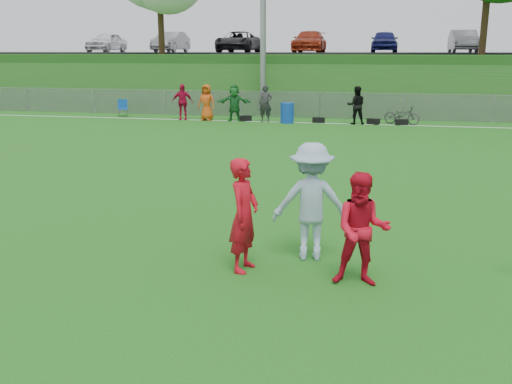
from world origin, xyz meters
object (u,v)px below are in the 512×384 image
(player_red_left, at_px, (244,215))
(player_blue, at_px, (311,202))
(bicycle, at_px, (402,115))
(player_red_center, at_px, (362,230))
(recycling_bin, at_px, (287,113))

(player_red_left, xyz_separation_m, player_blue, (0.92, 0.71, 0.07))
(player_blue, distance_m, bicycle, 17.95)
(player_red_center, relative_size, player_blue, 0.87)
(player_red_center, bearing_deg, recycling_bin, 99.28)
(bicycle, bearing_deg, player_blue, -166.29)
(player_red_center, height_order, recycling_bin, player_red_center)
(player_red_left, distance_m, player_red_center, 1.76)
(player_red_left, bearing_deg, player_red_center, -87.30)
(recycling_bin, xyz_separation_m, bicycle, (5.13, 0.57, -0.03))
(player_red_center, relative_size, bicycle, 1.00)
(recycling_bin, distance_m, bicycle, 5.16)
(player_blue, relative_size, recycling_bin, 2.03)
(recycling_bin, bearing_deg, player_red_left, -83.12)
(recycling_bin, bearing_deg, player_red_center, -77.85)
(player_red_left, bearing_deg, player_blue, -42.97)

